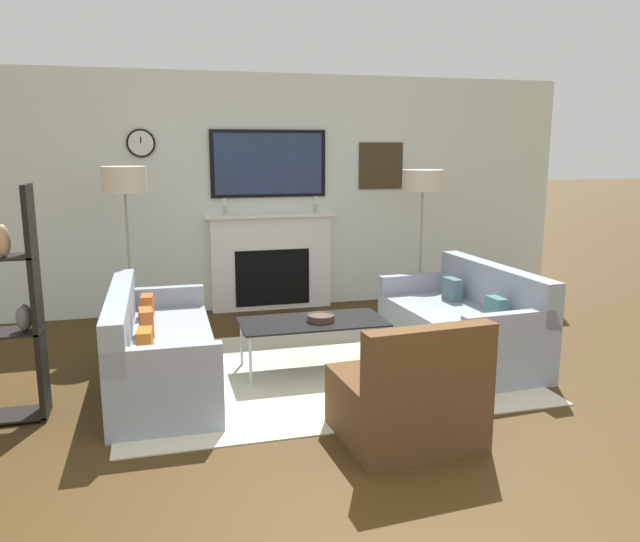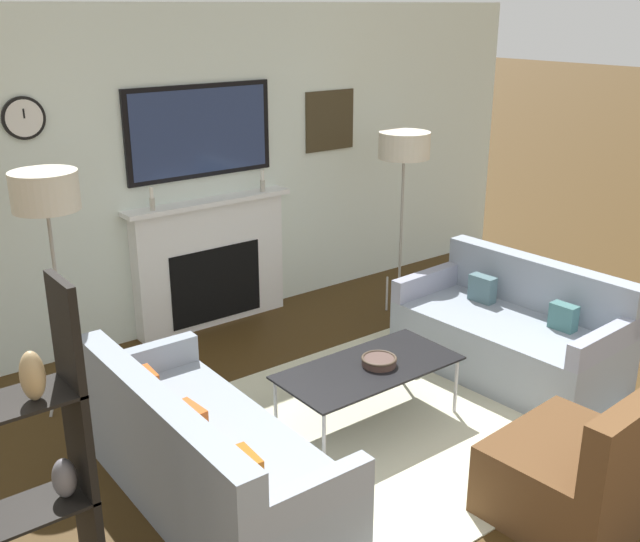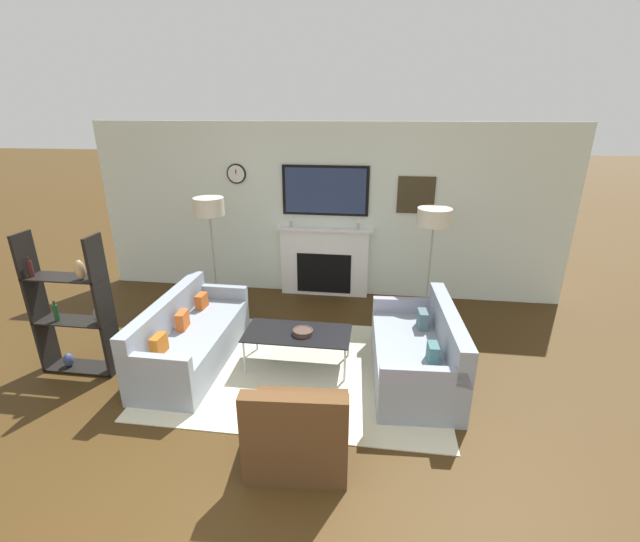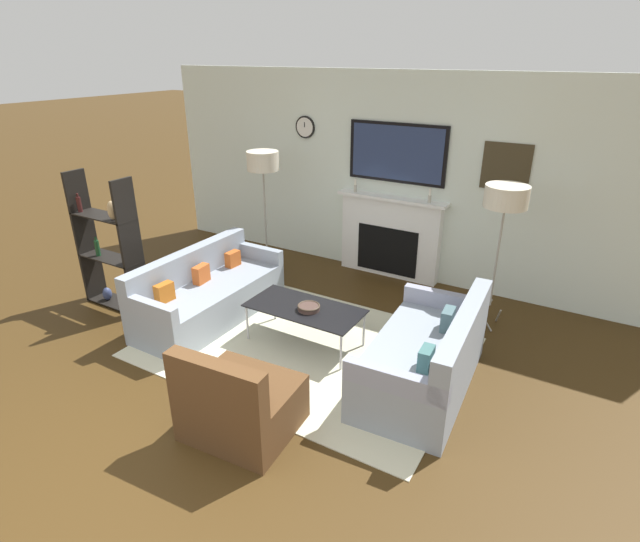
# 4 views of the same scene
# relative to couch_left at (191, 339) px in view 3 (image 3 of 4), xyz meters

# --- Properties ---
(fireplace_wall) EXTENTS (7.38, 0.28, 2.70)m
(fireplace_wall) POSITION_rel_couch_left_xyz_m (1.33, 2.32, 0.95)
(fireplace_wall) COLOR silver
(fireplace_wall) RESTS_ON ground_plane
(area_rug) EXTENTS (3.27, 2.31, 0.01)m
(area_rug) POSITION_rel_couch_left_xyz_m (1.33, 0.00, -0.28)
(area_rug) COLOR beige
(area_rug) RESTS_ON ground_plane
(couch_left) EXTENTS (0.78, 1.89, 0.79)m
(couch_left) POSITION_rel_couch_left_xyz_m (0.00, 0.00, 0.00)
(couch_left) COLOR #8B95A3
(couch_left) RESTS_ON ground_plane
(couch_right) EXTENTS (0.95, 1.70, 0.84)m
(couch_right) POSITION_rel_couch_left_xyz_m (2.66, 0.00, 0.01)
(couch_right) COLOR #8B95A3
(couch_right) RESTS_ON ground_plane
(armchair) EXTENTS (0.90, 0.81, 0.83)m
(armchair) POSITION_rel_couch_left_xyz_m (1.56, -1.35, -0.01)
(armchair) COLOR #55371E
(armchair) RESTS_ON ground_plane
(coffee_table) EXTENTS (1.23, 0.59, 0.43)m
(coffee_table) POSITION_rel_couch_left_xyz_m (1.28, 0.09, 0.12)
(coffee_table) COLOR black
(coffee_table) RESTS_ON ground_plane
(decorative_bowl) EXTENTS (0.24, 0.24, 0.06)m
(decorative_bowl) POSITION_rel_couch_left_xyz_m (1.35, 0.06, 0.17)
(decorative_bowl) COLOR #4B362F
(decorative_bowl) RESTS_ON coffee_table
(floor_lamp_left) EXTENTS (0.43, 0.43, 1.70)m
(floor_lamp_left) POSITION_rel_couch_left_xyz_m (-0.23, 1.49, 1.26)
(floor_lamp_left) COLOR #9E998E
(floor_lamp_left) RESTS_ON ground_plane
(floor_lamp_right) EXTENTS (0.45, 0.45, 1.64)m
(floor_lamp_right) POSITION_rel_couch_left_xyz_m (2.89, 1.49, 1.21)
(floor_lamp_right) COLOR #9E998E
(floor_lamp_right) RESTS_ON ground_plane
(shelf_unit) EXTENTS (0.86, 0.28, 1.64)m
(shelf_unit) POSITION_rel_couch_left_xyz_m (-1.18, -0.34, 0.48)
(shelf_unit) COLOR black
(shelf_unit) RESTS_ON ground_plane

